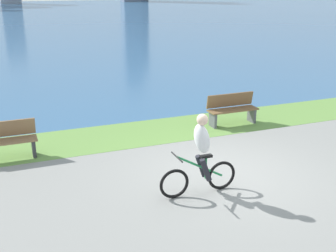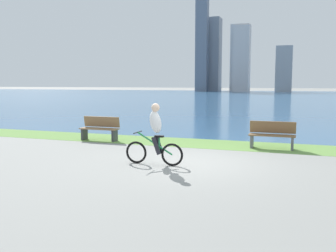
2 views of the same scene
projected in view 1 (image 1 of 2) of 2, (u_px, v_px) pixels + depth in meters
ground_plane at (225, 173)px, 9.40m from camera, size 300.00×300.00×0.00m
grass_strip_bayside at (171, 129)px, 12.21m from camera, size 120.00×2.07×0.01m
bay_water_surface at (32, 16)px, 52.35m from camera, size 300.00×89.05×0.00m
cyclist_lead at (201, 155)px, 8.26m from camera, size 1.63×0.52×1.64m
bench_near_path at (4, 141)px, 10.05m from camera, size 1.50×0.47×0.90m
bench_far_along_path at (232, 109)px, 12.54m from camera, size 1.50×0.47×0.90m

